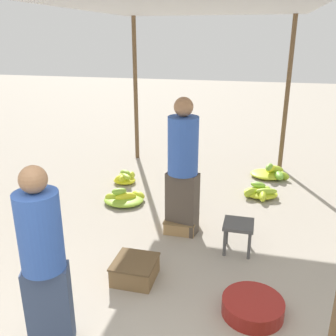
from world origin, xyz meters
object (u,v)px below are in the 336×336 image
object	(u,v)px
banana_pile_right_1	(271,173)
crate_mid	(181,223)
vendor_foreground	(43,258)
shopper_walking_mid	(183,166)
stool	(238,228)
banana_pile_left_1	(125,178)
banana_pile_left_0	(124,198)
crate_near	(135,270)
banana_pile_right_0	(261,192)
basin_black	(253,307)

from	to	relation	value
banana_pile_right_1	crate_mid	xyz separation A→B (m)	(-1.15, -2.22, 0.00)
vendor_foreground	shopper_walking_mid	size ratio (longest dim) A/B	0.89
shopper_walking_mid	crate_mid	bearing A→B (deg)	107.40
banana_pile_right_1	crate_mid	distance (m)	2.50
stool	banana_pile_left_1	distance (m)	2.64
banana_pile_left_0	crate_near	xyz separation A→B (m)	(0.77, -1.74, 0.04)
banana_pile_left_0	banana_pile_left_1	distance (m)	0.79
vendor_foreground	banana_pile_right_0	world-z (taller)	vendor_foreground
banana_pile_right_1	banana_pile_right_0	bearing A→B (deg)	-100.49
basin_black	crate_mid	xyz separation A→B (m)	(-0.95, 1.37, 0.01)
basin_black	crate_near	xyz separation A→B (m)	(-1.19, 0.23, 0.04)
vendor_foreground	shopper_walking_mid	xyz separation A→B (m)	(0.64, 2.04, 0.10)
crate_near	banana_pile_left_1	bearing A→B (deg)	112.35
banana_pile_right_0	crate_near	distance (m)	2.75
banana_pile_left_1	crate_near	world-z (taller)	banana_pile_left_1
vendor_foreground	stool	xyz separation A→B (m)	(1.36, 1.76, -0.50)
basin_black	banana_pile_right_0	xyz separation A→B (m)	(0.04, 2.70, -0.01)
basin_black	banana_pile_right_0	distance (m)	2.70
vendor_foreground	crate_mid	distance (m)	2.30
basin_black	crate_mid	distance (m)	1.67
vendor_foreground	basin_black	xyz separation A→B (m)	(1.57, 0.73, -0.72)
basin_black	vendor_foreground	bearing A→B (deg)	-155.09
crate_near	crate_mid	xyz separation A→B (m)	(0.25, 1.14, -0.02)
banana_pile_right_0	crate_mid	distance (m)	1.65
crate_near	crate_mid	distance (m)	1.16
crate_near	banana_pile_left_0	bearing A→B (deg)	113.81
banana_pile_right_1	shopper_walking_mid	world-z (taller)	shopper_walking_mid
banana_pile_left_1	banana_pile_right_1	size ratio (longest dim) A/B	0.65
stool	crate_near	xyz separation A→B (m)	(-0.98, -0.80, -0.19)
crate_mid	shopper_walking_mid	world-z (taller)	shopper_walking_mid
crate_mid	banana_pile_left_1	bearing A→B (deg)	133.20
banana_pile_left_1	basin_black	bearing A→B (deg)	-50.88
vendor_foreground	banana_pile_right_0	xyz separation A→B (m)	(1.61, 3.43, -0.73)
banana_pile_left_1	stool	bearing A→B (deg)	-40.21
stool	banana_pile_left_1	world-z (taller)	stool
crate_mid	basin_black	bearing A→B (deg)	-55.42
basin_black	banana_pile_left_0	world-z (taller)	banana_pile_left_0
basin_black	banana_pile_left_0	size ratio (longest dim) A/B	0.92
basin_black	banana_pile_right_1	bearing A→B (deg)	86.81
crate_mid	shopper_walking_mid	bearing A→B (deg)	-72.60
basin_black	crate_near	world-z (taller)	crate_near
vendor_foreground	banana_pile_left_1	size ratio (longest dim) A/B	3.41
banana_pile_left_1	crate_mid	bearing A→B (deg)	-46.80
banana_pile_left_1	crate_near	size ratio (longest dim) A/B	1.05
banana_pile_right_1	vendor_foreground	bearing A→B (deg)	-112.30
banana_pile_right_1	crate_near	world-z (taller)	banana_pile_right_1
vendor_foreground	crate_near	distance (m)	1.24
banana_pile_left_0	banana_pile_right_0	size ratio (longest dim) A/B	1.03
stool	banana_pile_right_0	xyz separation A→B (m)	(0.24, 1.67, -0.23)
stool	banana_pile_left_0	bearing A→B (deg)	151.60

